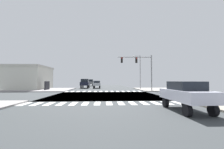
{
  "coord_description": "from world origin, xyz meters",
  "views": [
    {
      "loc": [
        -0.19,
        -20.5,
        1.93
      ],
      "look_at": [
        1.32,
        8.67,
        3.08
      ],
      "focal_mm": 24.78,
      "sensor_mm": 36.0,
      "label": 1
    }
  ],
  "objects_px": {
    "bank_building": "(23,78)",
    "sedan_leading_2": "(186,93)",
    "traffic_signal_mast": "(138,64)",
    "pickup_farside_1": "(91,82)",
    "pickup_crossing_2": "(85,83)",
    "street_lamp": "(139,69)",
    "sedan_nearside_1": "(97,84)"
  },
  "relations": [
    {
      "from": "traffic_signal_mast",
      "to": "pickup_farside_1",
      "type": "distance_m",
      "value": 30.84
    },
    {
      "from": "pickup_crossing_2",
      "to": "traffic_signal_mast",
      "type": "bearing_deg",
      "value": 132.28
    },
    {
      "from": "street_lamp",
      "to": "bank_building",
      "type": "xyz_separation_m",
      "value": [
        -25.76,
        0.28,
        -2.02
      ]
    },
    {
      "from": "sedan_leading_2",
      "to": "street_lamp",
      "type": "bearing_deg",
      "value": 83.71
    },
    {
      "from": "street_lamp",
      "to": "traffic_signal_mast",
      "type": "bearing_deg",
      "value": -103.75
    },
    {
      "from": "traffic_signal_mast",
      "to": "sedan_leading_2",
      "type": "relative_size",
      "value": 1.53
    },
    {
      "from": "traffic_signal_mast",
      "to": "sedan_leading_2",
      "type": "distance_m",
      "value": 18.29
    },
    {
      "from": "traffic_signal_mast",
      "to": "pickup_crossing_2",
      "type": "xyz_separation_m",
      "value": [
        -11.02,
        12.11,
        -3.55
      ]
    },
    {
      "from": "sedan_nearside_1",
      "to": "pickup_crossing_2",
      "type": "relative_size",
      "value": 0.84
    },
    {
      "from": "street_lamp",
      "to": "pickup_farside_1",
      "type": "height_order",
      "value": "street_lamp"
    },
    {
      "from": "bank_building",
      "to": "pickup_farside_1",
      "type": "relative_size",
      "value": 2.33
    },
    {
      "from": "pickup_farside_1",
      "to": "pickup_crossing_2",
      "type": "height_order",
      "value": "same"
    },
    {
      "from": "street_lamp",
      "to": "sedan_leading_2",
      "type": "distance_m",
      "value": 25.36
    },
    {
      "from": "bank_building",
      "to": "sedan_leading_2",
      "type": "bearing_deg",
      "value": -47.66
    },
    {
      "from": "bank_building",
      "to": "pickup_crossing_2",
      "type": "bearing_deg",
      "value": 20.02
    },
    {
      "from": "traffic_signal_mast",
      "to": "sedan_leading_2",
      "type": "xyz_separation_m",
      "value": [
        -1.02,
        -17.87,
        -3.72
      ]
    },
    {
      "from": "street_lamp",
      "to": "pickup_crossing_2",
      "type": "height_order",
      "value": "street_lamp"
    },
    {
      "from": "sedan_nearside_1",
      "to": "sedan_leading_2",
      "type": "distance_m",
      "value": 30.74
    },
    {
      "from": "bank_building",
      "to": "sedan_leading_2",
      "type": "xyz_separation_m",
      "value": [
        23.0,
        -25.25,
        -1.44
      ]
    },
    {
      "from": "traffic_signal_mast",
      "to": "bank_building",
      "type": "relative_size",
      "value": 0.55
    },
    {
      "from": "street_lamp",
      "to": "sedan_nearside_1",
      "type": "height_order",
      "value": "street_lamp"
    },
    {
      "from": "sedan_nearside_1",
      "to": "sedan_leading_2",
      "type": "relative_size",
      "value": 1.0
    },
    {
      "from": "street_lamp",
      "to": "sedan_leading_2",
      "type": "bearing_deg",
      "value": -96.29
    },
    {
      "from": "pickup_farside_1",
      "to": "pickup_crossing_2",
      "type": "distance_m",
      "value": 16.47
    },
    {
      "from": "street_lamp",
      "to": "pickup_crossing_2",
      "type": "relative_size",
      "value": 1.49
    },
    {
      "from": "street_lamp",
      "to": "pickup_crossing_2",
      "type": "bearing_deg",
      "value": 158.52
    },
    {
      "from": "traffic_signal_mast",
      "to": "sedan_nearside_1",
      "type": "bearing_deg",
      "value": 123.62
    },
    {
      "from": "sedan_nearside_1",
      "to": "pickup_farside_1",
      "type": "relative_size",
      "value": 0.84
    },
    {
      "from": "traffic_signal_mast",
      "to": "bank_building",
      "type": "bearing_deg",
      "value": 162.93
    },
    {
      "from": "pickup_farside_1",
      "to": "sedan_leading_2",
      "type": "bearing_deg",
      "value": 102.15
    },
    {
      "from": "street_lamp",
      "to": "sedan_leading_2",
      "type": "relative_size",
      "value": 1.77
    },
    {
      "from": "traffic_signal_mast",
      "to": "pickup_crossing_2",
      "type": "relative_size",
      "value": 1.29
    }
  ]
}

